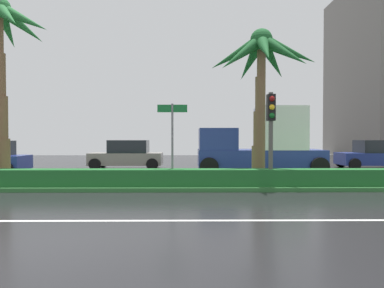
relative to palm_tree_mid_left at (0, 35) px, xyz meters
name	(u,v)px	position (x,y,z in m)	size (l,w,h in m)	color
ground_plane	(129,182)	(4.92, 1.01, -6.01)	(90.00, 42.00, 0.10)	black
near_lane_divider_stripe	(75,221)	(4.92, -5.99, -5.96)	(81.00, 0.14, 0.01)	white
median_strip	(125,183)	(4.92, 0.01, -5.88)	(85.50, 4.00, 0.15)	#2D6B33
median_hedge	(117,177)	(4.92, -1.39, -5.51)	(76.50, 0.70, 0.60)	#1E6028
palm_tree_mid_left	(0,35)	(0.00, 0.00, 0.00)	(3.89, 3.87, 7.35)	brown
palm_tree_centre_left	(262,64)	(10.48, 0.18, -1.08)	(4.54, 4.41, 6.16)	brown
traffic_signal_median_right	(271,121)	(10.50, -1.34, -3.47)	(0.28, 0.43, 3.39)	#4C4C47
street_name_sign	(172,133)	(6.90, -1.12, -3.88)	(1.10, 0.08, 3.00)	slate
car_in_traffic_second	(127,155)	(3.79, 6.89, -5.13)	(4.30, 2.02, 1.72)	gray
box_truck_lead	(261,144)	(11.27, 4.04, -4.41)	(6.40, 2.64, 3.46)	navy
car_in_traffic_third	(376,155)	(18.81, 6.86, -5.13)	(4.30, 2.02, 1.72)	navy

